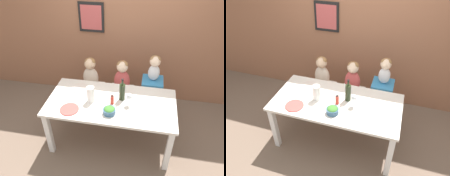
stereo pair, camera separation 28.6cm
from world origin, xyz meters
The scene contains 16 objects.
ground_plane centered at (0.00, 0.00, 0.00)m, with size 14.00×14.00×0.00m, color #705B4C.
wall_back centered at (0.00, 1.21, 1.35)m, with size 10.00×0.09×2.70m.
dining_table centered at (0.00, 0.00, 0.65)m, with size 1.72×0.85×0.74m.
chair_far_left centered at (-0.46, 0.66, 0.38)m, with size 0.38×0.38×0.46m.
chair_far_center centered at (0.05, 0.66, 0.38)m, with size 0.38×0.38×0.46m.
chair_right_highchair centered at (0.53, 0.66, 0.55)m, with size 0.33×0.32×0.72m.
person_child_left centered at (-0.46, 0.66, 0.75)m, with size 0.25×0.18×0.54m.
person_child_center centered at (0.05, 0.66, 0.75)m, with size 0.25×0.18×0.54m.
person_baby_right centered at (0.53, 0.66, 0.97)m, with size 0.18×0.17×0.41m.
wine_bottle centered at (0.13, 0.08, 0.87)m, with size 0.08×0.08×0.33m.
paper_towel_roll centered at (-0.27, -0.03, 0.86)m, with size 0.10×0.10×0.22m.
wine_glass_near centered at (0.24, -0.02, 0.88)m, with size 0.08×0.08×0.18m.
salad_bowl_large centered at (0.02, -0.23, 0.79)m, with size 0.16×0.16×0.09m.
dinner_plate_front_left centered at (-0.50, -0.25, 0.75)m, with size 0.24×0.24×0.01m.
dinner_plate_back_left centered at (-0.49, 0.21, 0.75)m, with size 0.24×0.24×0.01m.
condiment_bottle_hot_sauce centered at (0.02, -0.04, 0.82)m, with size 0.05×0.05×0.15m.
Camera 1 is at (0.42, -2.21, 2.62)m, focal length 35.00 mm.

